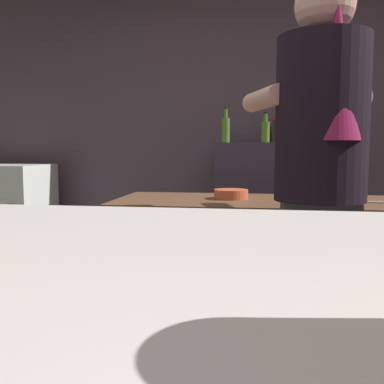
% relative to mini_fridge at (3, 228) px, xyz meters
% --- Properties ---
extents(wall_back, '(5.20, 0.10, 2.70)m').
position_rel_mini_fridge_xyz_m(wall_back, '(2.00, 0.45, 0.84)').
color(wall_back, '#524250').
rests_on(wall_back, ground).
extents(prep_counter, '(2.10, 0.60, 0.89)m').
position_rel_mini_fridge_xyz_m(prep_counter, '(2.35, -1.00, -0.06)').
color(prep_counter, brown).
rests_on(prep_counter, ground).
extents(back_shelf, '(0.78, 0.36, 1.19)m').
position_rel_mini_fridge_xyz_m(back_shelf, '(2.08, 0.17, 0.08)').
color(back_shelf, '#393042').
rests_on(back_shelf, ground).
extents(mini_fridge, '(0.70, 0.58, 1.02)m').
position_rel_mini_fridge_xyz_m(mini_fridge, '(0.00, 0.00, 0.00)').
color(mini_fridge, silver).
rests_on(mini_fridge, ground).
extents(bartender, '(0.50, 0.55, 1.77)m').
position_rel_mini_fridge_xyz_m(bartender, '(2.24, -1.45, 0.52)').
color(bartender, '#343636').
rests_on(bartender, ground).
extents(mixing_bowl, '(0.17, 0.17, 0.05)m').
position_rel_mini_fridge_xyz_m(mixing_bowl, '(1.87, -0.97, 0.40)').
color(mixing_bowl, '#C95534').
rests_on(mixing_bowl, prep_counter).
extents(chefs_knife, '(0.24, 0.03, 0.01)m').
position_rel_mini_fridge_xyz_m(chefs_knife, '(2.51, -1.05, 0.38)').
color(chefs_knife, silver).
rests_on(chefs_knife, prep_counter).
extents(bottle_soy, '(0.06, 0.06, 0.22)m').
position_rel_mini_fridge_xyz_m(bottle_soy, '(2.06, 0.11, 0.76)').
color(bottle_soy, '#517D28').
rests_on(bottle_soy, back_shelf).
extents(bottle_olive_oil, '(0.08, 0.08, 0.18)m').
position_rel_mini_fridge_xyz_m(bottle_olive_oil, '(2.13, 0.17, 0.75)').
color(bottle_olive_oil, black).
rests_on(bottle_olive_oil, back_shelf).
extents(bottle_vinegar, '(0.06, 0.06, 0.26)m').
position_rel_mini_fridge_xyz_m(bottle_vinegar, '(1.77, 0.08, 0.78)').
color(bottle_vinegar, '#4F7C2C').
rests_on(bottle_vinegar, back_shelf).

